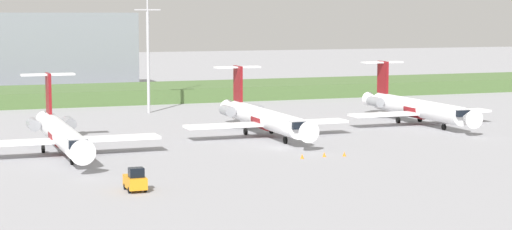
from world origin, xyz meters
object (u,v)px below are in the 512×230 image
antenna_mast (148,48)px  baggage_tug (135,181)px  regional_jet_nearest (61,133)px  regional_jet_third (415,107)px  safety_cone_rear_marker (344,154)px  safety_cone_mid_marker (324,154)px  safety_cone_front_marker (302,156)px  regional_jet_second (263,117)px

antenna_mast → baggage_tug: antenna_mast is taller
regional_jet_nearest → regional_jet_third: (54.53, 11.23, 0.00)m
safety_cone_rear_marker → antenna_mast: bearing=101.2°
safety_cone_mid_marker → regional_jet_third: bearing=42.6°
regional_jet_nearest → safety_cone_front_marker: (25.52, -13.02, -2.26)m
regional_jet_third → baggage_tug: (-51.23, -36.29, -1.53)m
safety_cone_front_marker → safety_cone_mid_marker: bearing=6.0°
baggage_tug → safety_cone_front_marker: size_ratio=5.82×
safety_cone_front_marker → baggage_tug: bearing=-151.6°
regional_jet_third → antenna_mast: antenna_mast is taller
regional_jet_second → antenna_mast: bearing=103.3°
antenna_mast → safety_cone_mid_marker: size_ratio=48.01×
regional_jet_nearest → safety_cone_mid_marker: (28.46, -12.71, -2.26)m
regional_jet_nearest → safety_cone_rear_marker: regional_jet_nearest is taller
safety_cone_mid_marker → safety_cone_rear_marker: bearing=-11.2°
regional_jet_nearest → safety_cone_mid_marker: size_ratio=56.36×
safety_cone_mid_marker → baggage_tug: bearing=-153.9°
regional_jet_nearest → antenna_mast: antenna_mast is taller
regional_jet_third → antenna_mast: 45.58m
regional_jet_nearest → antenna_mast: size_ratio=1.17×
safety_cone_mid_marker → antenna_mast: bearing=98.8°
antenna_mast → safety_cone_rear_marker: bearing=-78.8°
baggage_tug → safety_cone_mid_marker: (25.17, 12.35, -0.73)m
safety_cone_front_marker → safety_cone_rear_marker: (5.30, -0.16, 0.00)m
baggage_tug → regional_jet_nearest: bearing=97.5°
safety_cone_front_marker → safety_cone_mid_marker: same height
baggage_tug → safety_cone_rear_marker: (27.52, 11.88, -0.73)m
safety_cone_front_marker → safety_cone_rear_marker: same height
safety_cone_rear_marker → regional_jet_nearest: bearing=156.8°
regional_jet_nearest → safety_cone_mid_marker: regional_jet_nearest is taller
safety_cone_mid_marker → safety_cone_rear_marker: size_ratio=1.00×
safety_cone_rear_marker → regional_jet_second: bearing=97.6°
safety_cone_front_marker → safety_cone_rear_marker: 5.30m
antenna_mast → regional_jet_second: bearing=-76.7°
antenna_mast → safety_cone_front_marker: 54.43m
baggage_tug → safety_cone_mid_marker: baggage_tug is taller
safety_cone_front_marker → regional_jet_second: bearing=82.3°
safety_cone_front_marker → regional_jet_nearest: bearing=153.0°
baggage_tug → safety_cone_front_marker: (22.22, 12.04, -0.73)m
regional_jet_second → safety_cone_mid_marker: 19.54m
antenna_mast → safety_cone_rear_marker: antenna_mast is taller
regional_jet_third → safety_cone_mid_marker: 35.46m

